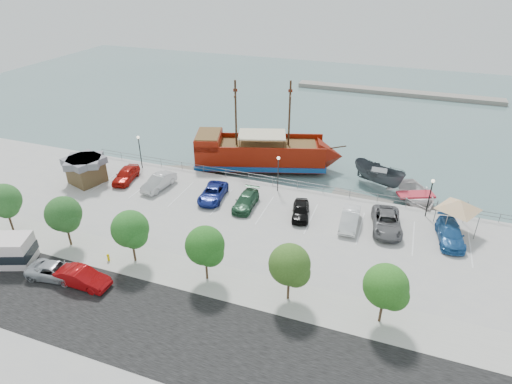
% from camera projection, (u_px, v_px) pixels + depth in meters
% --- Properties ---
extents(ground, '(160.00, 160.00, 0.00)m').
position_uv_depth(ground, '(259.00, 228.00, 44.10)').
color(ground, slate).
extents(street, '(100.00, 8.00, 0.04)m').
position_uv_depth(street, '(183.00, 334.00, 30.46)').
color(street, black).
rests_on(street, land_slab).
extents(sidewalk, '(100.00, 4.00, 0.05)m').
position_uv_depth(sidewalk, '(218.00, 281.00, 35.39)').
color(sidewalk, '#A5A59C').
rests_on(sidewalk, land_slab).
extents(seawall_railing, '(50.00, 0.06, 1.00)m').
position_uv_depth(seawall_railing, '(281.00, 182.00, 49.77)').
color(seawall_railing, slate).
rests_on(seawall_railing, land_slab).
extents(far_shore, '(40.00, 3.00, 0.80)m').
position_uv_depth(far_shore, '(396.00, 92.00, 86.15)').
color(far_shore, gray).
rests_on(far_shore, ground).
extents(pirate_ship, '(19.60, 10.61, 12.14)m').
position_uv_depth(pirate_ship, '(271.00, 154.00, 55.33)').
color(pirate_ship, '#761204').
rests_on(pirate_ship, ground).
extents(patrol_boat, '(7.28, 5.60, 2.67)m').
position_uv_depth(patrol_boat, '(378.00, 177.00, 51.31)').
color(patrol_boat, '#3E4349').
rests_on(patrol_boat, ground).
extents(speedboat, '(7.57, 8.65, 1.49)m').
position_uv_depth(speedboat, '(415.00, 197.00, 48.15)').
color(speedboat, silver).
rests_on(speedboat, ground).
extents(dock_west, '(7.31, 3.99, 0.40)m').
position_uv_depth(dock_west, '(189.00, 170.00, 55.39)').
color(dock_west, slate).
rests_on(dock_west, ground).
extents(dock_mid, '(7.04, 2.90, 0.39)m').
position_uv_depth(dock_mid, '(361.00, 199.00, 48.83)').
color(dock_mid, slate).
rests_on(dock_mid, ground).
extents(dock_east, '(6.56, 2.84, 0.36)m').
position_uv_depth(dock_east, '(437.00, 212.00, 46.41)').
color(dock_east, '#66635C').
rests_on(dock_east, ground).
extents(shed, '(4.77, 4.77, 3.12)m').
position_uv_depth(shed, '(86.00, 169.00, 50.08)').
color(shed, brown).
rests_on(shed, land_slab).
extents(canopy_tent, '(5.76, 5.76, 3.89)m').
position_uv_depth(canopy_tent, '(461.00, 200.00, 40.35)').
color(canopy_tent, slate).
rests_on(canopy_tent, land_slab).
extents(street_van, '(5.06, 2.91, 1.33)m').
position_uv_depth(street_van, '(56.00, 271.00, 35.54)').
color(street_van, '#A8AEB4').
rests_on(street_van, street).
extents(street_sedan, '(4.66, 1.64, 1.53)m').
position_uv_depth(street_sedan, '(82.00, 278.00, 34.61)').
color(street_sedan, '#9C090B').
rests_on(street_sedan, street).
extents(fire_hydrant, '(0.25, 0.25, 0.71)m').
position_uv_depth(fire_hydrant, '(108.00, 257.00, 37.58)').
color(fire_hydrant, '#EFCC00').
rests_on(fire_hydrant, sidewalk).
extents(lamp_post_left, '(0.36, 0.36, 4.28)m').
position_uv_depth(lamp_post_left, '(139.00, 146.00, 52.88)').
color(lamp_post_left, black).
rests_on(lamp_post_left, land_slab).
extents(lamp_post_mid, '(0.36, 0.36, 4.28)m').
position_uv_depth(lamp_post_mid, '(278.00, 168.00, 47.53)').
color(lamp_post_mid, black).
rests_on(lamp_post_mid, land_slab).
extents(lamp_post_right, '(0.36, 0.36, 4.28)m').
position_uv_depth(lamp_post_right, '(431.00, 191.00, 42.78)').
color(lamp_post_right, black).
rests_on(lamp_post_right, land_slab).
extents(tree_a, '(3.30, 3.20, 5.00)m').
position_uv_depth(tree_a, '(4.00, 202.00, 40.22)').
color(tree_a, '#473321').
rests_on(tree_a, sidewalk).
extents(tree_b, '(3.30, 3.20, 5.00)m').
position_uv_depth(tree_b, '(64.00, 215.00, 38.14)').
color(tree_b, '#473321').
rests_on(tree_b, sidewalk).
extents(tree_c, '(3.30, 3.20, 5.00)m').
position_uv_depth(tree_c, '(131.00, 230.00, 36.07)').
color(tree_c, '#473321').
rests_on(tree_c, sidewalk).
extents(tree_d, '(3.30, 3.20, 5.00)m').
position_uv_depth(tree_d, '(206.00, 247.00, 33.99)').
color(tree_d, '#473321').
rests_on(tree_d, sidewalk).
extents(tree_e, '(3.30, 3.20, 5.00)m').
position_uv_depth(tree_e, '(291.00, 266.00, 31.91)').
color(tree_e, '#473321').
rests_on(tree_e, sidewalk).
extents(tree_f, '(3.30, 3.20, 5.00)m').
position_uv_depth(tree_f, '(388.00, 288.00, 29.83)').
color(tree_f, '#473321').
rests_on(tree_f, sidewalk).
extents(parked_car_a, '(2.67, 4.98, 1.61)m').
position_uv_depth(parked_car_a, '(126.00, 175.00, 50.77)').
color(parked_car_a, '#A6130C').
rests_on(parked_car_a, land_slab).
extents(parked_car_b, '(2.29, 4.98, 1.58)m').
position_uv_depth(parked_car_b, '(159.00, 182.00, 49.15)').
color(parked_car_b, '#B2B2B2').
rests_on(parked_car_b, land_slab).
extents(parked_car_c, '(2.98, 5.40, 1.43)m').
position_uv_depth(parked_car_c, '(213.00, 193.00, 47.02)').
color(parked_car_c, navy).
rests_on(parked_car_c, land_slab).
extents(parked_car_d, '(2.19, 4.93, 1.41)m').
position_uv_depth(parked_car_d, '(246.00, 201.00, 45.53)').
color(parked_car_d, '#224B30').
rests_on(parked_car_d, land_slab).
extents(parked_car_e, '(2.54, 4.50, 1.45)m').
position_uv_depth(parked_car_e, '(301.00, 210.00, 43.82)').
color(parked_car_e, black).
rests_on(parked_car_e, land_slab).
extents(parked_car_f, '(1.85, 4.86, 1.58)m').
position_uv_depth(parked_car_f, '(350.00, 219.00, 42.30)').
color(parked_car_f, white).
rests_on(parked_car_f, land_slab).
extents(parked_car_g, '(3.54, 6.15, 1.61)m').
position_uv_depth(parked_car_g, '(387.00, 222.00, 41.75)').
color(parked_car_g, '#5E5E60').
rests_on(parked_car_g, land_slab).
extents(parked_car_h, '(2.83, 5.57, 1.55)m').
position_uv_depth(parked_car_h, '(450.00, 234.00, 40.08)').
color(parked_car_h, '#225899').
rests_on(parked_car_h, land_slab).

